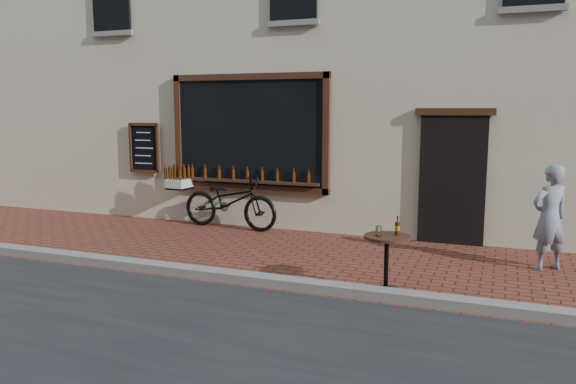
% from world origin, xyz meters
% --- Properties ---
extents(ground, '(90.00, 90.00, 0.00)m').
position_xyz_m(ground, '(0.00, 0.00, 0.00)').
color(ground, '#5C2A1D').
rests_on(ground, ground).
extents(kerb, '(90.00, 0.25, 0.12)m').
position_xyz_m(kerb, '(0.00, 0.20, 0.06)').
color(kerb, slate).
rests_on(kerb, ground).
extents(cargo_bicycle, '(2.45, 0.86, 1.14)m').
position_xyz_m(cargo_bicycle, '(-2.25, 3.20, 0.55)').
color(cargo_bicycle, black).
rests_on(cargo_bicycle, ground).
extents(bistro_table, '(0.58, 0.58, 0.99)m').
position_xyz_m(bistro_table, '(1.39, 0.46, 0.53)').
color(bistro_table, black).
rests_on(bistro_table, ground).
extents(pedestrian, '(0.67, 0.62, 1.53)m').
position_xyz_m(pedestrian, '(3.36, 2.34, 0.77)').
color(pedestrian, gray).
rests_on(pedestrian, ground).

